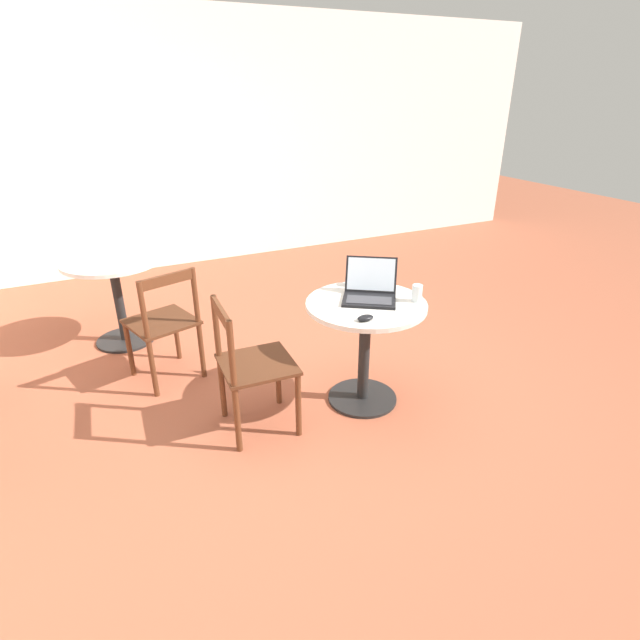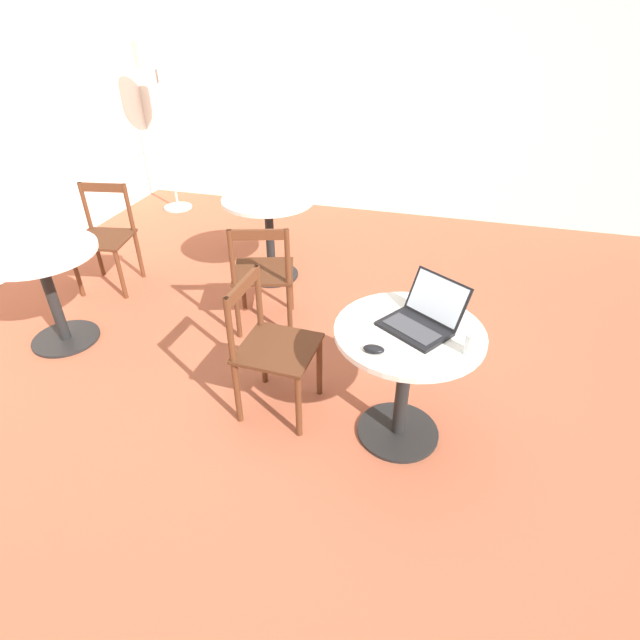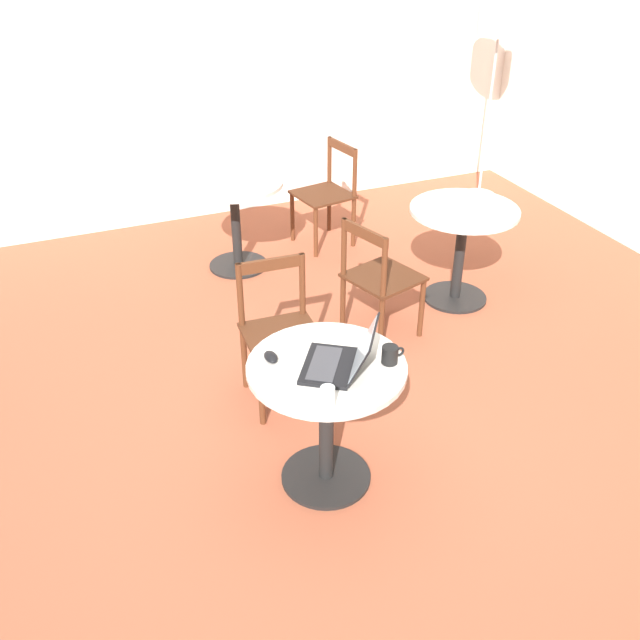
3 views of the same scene
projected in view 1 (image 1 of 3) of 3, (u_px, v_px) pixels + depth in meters
The scene contains 10 objects.
ground_plane at pixel (305, 396), 3.40m from camera, with size 16.00×16.00×0.00m, color #9E5138.
wall_side at pixel (182, 143), 5.45m from camera, with size 0.06×9.40×2.70m.
cafe_table_near at pixel (365, 329), 3.15m from camera, with size 0.75×0.75×0.71m.
cafe_table_mid at pixel (115, 281), 3.92m from camera, with size 0.75×0.75×0.71m.
chair_near_back at pixel (250, 366), 2.92m from camera, with size 0.44×0.44×0.83m.
chair_mid_left at pixel (164, 324), 3.44m from camera, with size 0.52×0.52×0.83m.
laptop at pixel (370, 291), 3.11m from camera, with size 0.45×0.45×0.23m.
mouse at pixel (365, 318), 2.83m from camera, with size 0.06×0.10×0.03m.
mug at pixel (357, 279), 3.32m from camera, with size 0.11×0.08×0.09m.
drinking_glass at pixel (417, 293), 3.07m from camera, with size 0.06×0.06×0.11m.
Camera 1 is at (-2.61, 1.16, 1.92)m, focal length 28.00 mm.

